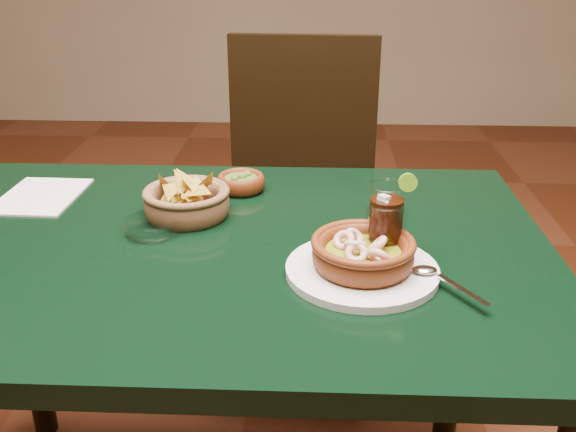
{
  "coord_description": "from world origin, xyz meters",
  "views": [
    {
      "loc": [
        0.18,
        -1.01,
        1.24
      ],
      "look_at": [
        0.14,
        -0.02,
        0.81
      ],
      "focal_mm": 40.0,
      "sensor_mm": 36.0,
      "label": 1
    }
  ],
  "objects_px": {
    "chip_basket": "(187,202)",
    "cola_drink": "(386,225)",
    "dining_table": "(212,290)",
    "shrimp_plate": "(363,257)",
    "dining_chair": "(299,198)"
  },
  "relations": [
    {
      "from": "chip_basket",
      "to": "cola_drink",
      "type": "xyz_separation_m",
      "value": [
        0.36,
        -0.17,
        0.04
      ]
    },
    {
      "from": "shrimp_plate",
      "to": "chip_basket",
      "type": "distance_m",
      "value": 0.39
    },
    {
      "from": "dining_chair",
      "to": "shrimp_plate",
      "type": "distance_m",
      "value": 0.86
    },
    {
      "from": "dining_table",
      "to": "chip_basket",
      "type": "distance_m",
      "value": 0.18
    },
    {
      "from": "dining_table",
      "to": "chip_basket",
      "type": "xyz_separation_m",
      "value": [
        -0.06,
        0.11,
        0.13
      ]
    },
    {
      "from": "chip_basket",
      "to": "dining_table",
      "type": "bearing_deg",
      "value": -61.43
    },
    {
      "from": "chip_basket",
      "to": "dining_chair",
      "type": "bearing_deg",
      "value": 71.86
    },
    {
      "from": "shrimp_plate",
      "to": "dining_table",
      "type": "bearing_deg",
      "value": 157.57
    },
    {
      "from": "shrimp_plate",
      "to": "cola_drink",
      "type": "relative_size",
      "value": 1.89
    },
    {
      "from": "chip_basket",
      "to": "cola_drink",
      "type": "relative_size",
      "value": 1.26
    },
    {
      "from": "shrimp_plate",
      "to": "chip_basket",
      "type": "bearing_deg",
      "value": 146.06
    },
    {
      "from": "shrimp_plate",
      "to": "cola_drink",
      "type": "xyz_separation_m",
      "value": [
        0.04,
        0.04,
        0.04
      ]
    },
    {
      "from": "dining_chair",
      "to": "shrimp_plate",
      "type": "height_order",
      "value": "dining_chair"
    },
    {
      "from": "shrimp_plate",
      "to": "cola_drink",
      "type": "height_order",
      "value": "cola_drink"
    },
    {
      "from": "cola_drink",
      "to": "dining_chair",
      "type": "bearing_deg",
      "value": 101.51
    }
  ]
}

